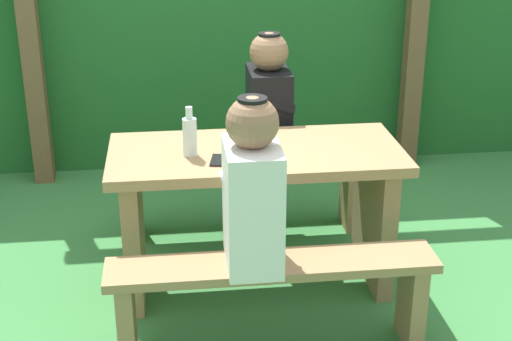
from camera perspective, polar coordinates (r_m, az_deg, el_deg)
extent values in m
plane|color=#3C8141|center=(3.87, 0.00, -8.48)|extent=(12.00, 12.00, 0.00)
cube|color=#215F27|center=(5.48, -2.63, 11.19)|extent=(6.40, 0.83, 1.86)
cube|color=brown|center=(4.98, -16.85, 9.51)|extent=(0.12, 0.12, 1.92)
cube|color=brown|center=(5.18, 12.09, 10.42)|extent=(0.12, 0.12, 1.92)
cube|color=#9E7A51|center=(3.56, 0.00, 1.24)|extent=(1.40, 0.64, 0.05)
cube|color=#9E7A51|center=(3.69, -9.31, -4.43)|extent=(0.08, 0.54, 0.67)
cube|color=#9E7A51|center=(3.82, 8.99, -3.47)|extent=(0.08, 0.54, 0.67)
cube|color=#9E7A51|center=(3.16, 1.27, -7.25)|extent=(1.40, 0.24, 0.04)
cube|color=#9E7A51|center=(3.26, -9.84, -11.18)|extent=(0.07, 0.22, 0.40)
cube|color=#9E7A51|center=(3.41, 11.78, -9.73)|extent=(0.07, 0.22, 0.40)
cube|color=#9E7A51|center=(4.21, -0.95, 0.53)|extent=(1.40, 0.24, 0.04)
cube|color=#9E7A51|center=(4.28, -9.22, -2.60)|extent=(0.07, 0.22, 0.40)
cube|color=#9E7A51|center=(4.39, 7.14, -1.80)|extent=(0.07, 0.22, 0.40)
cube|color=white|center=(3.02, -0.27, -2.72)|extent=(0.22, 0.34, 0.52)
sphere|color=#936B4C|center=(2.89, -0.28, 3.66)|extent=(0.21, 0.21, 0.21)
cylinder|color=black|center=(2.86, -0.28, 5.36)|extent=(0.12, 0.12, 0.02)
cylinder|color=white|center=(3.11, -0.57, 0.10)|extent=(0.25, 0.07, 0.15)
cube|color=black|center=(4.13, 0.97, 4.23)|extent=(0.22, 0.34, 0.52)
sphere|color=#936B4C|center=(4.03, 1.00, 9.03)|extent=(0.21, 0.21, 0.21)
cylinder|color=black|center=(4.01, 1.01, 10.27)|extent=(0.12, 0.12, 0.02)
cylinder|color=black|center=(3.96, 1.25, 5.04)|extent=(0.25, 0.07, 0.15)
cylinder|color=silver|center=(3.45, 0.74, 1.76)|extent=(0.08, 0.08, 0.09)
cylinder|color=silver|center=(3.47, -5.07, 2.55)|extent=(0.07, 0.07, 0.18)
cylinder|color=silver|center=(3.43, -5.13, 4.39)|extent=(0.03, 0.03, 0.06)
cube|color=black|center=(3.42, -2.86, 0.79)|extent=(0.09, 0.15, 0.01)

